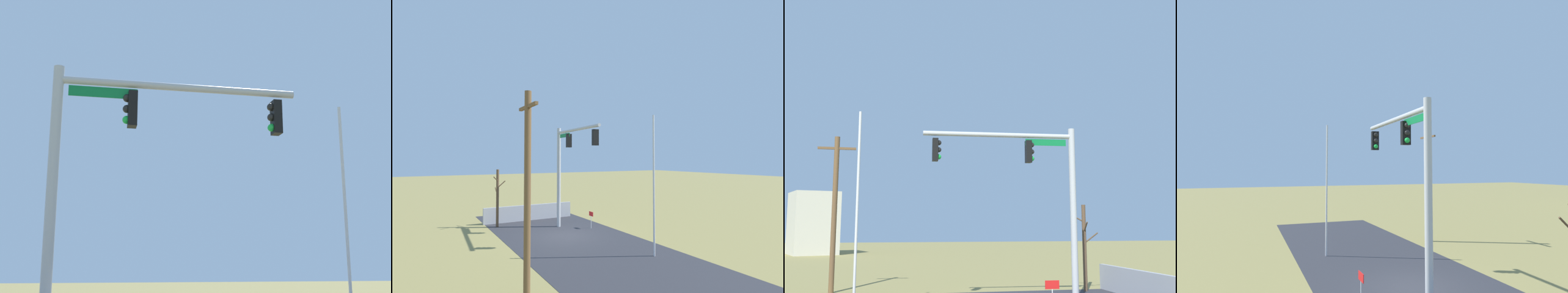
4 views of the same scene
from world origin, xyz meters
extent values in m
cylinder|color=#B2B5BA|center=(2.74, -0.76, 3.74)|extent=(0.28, 0.28, 7.48)
cylinder|color=#B2B5BA|center=(-0.49, -0.58, 7.13)|extent=(6.47, 0.56, 0.20)
cube|color=#0F7238|center=(1.58, -0.69, 6.85)|extent=(1.80, 0.13, 0.28)
cube|color=black|center=(0.81, -0.65, 6.43)|extent=(0.26, 0.37, 0.96)
sphere|color=black|center=(0.96, -0.66, 6.73)|extent=(0.22, 0.22, 0.22)
sphere|color=black|center=(0.96, -0.66, 6.43)|extent=(0.22, 0.22, 0.22)
sphere|color=green|center=(0.96, -0.66, 6.13)|extent=(0.22, 0.22, 0.22)
cube|color=black|center=(-3.20, -0.43, 6.43)|extent=(0.26, 0.37, 0.96)
sphere|color=black|center=(-3.05, -0.44, 6.73)|extent=(0.22, 0.22, 0.22)
sphere|color=black|center=(-3.05, -0.44, 6.43)|extent=(0.22, 0.22, 0.22)
sphere|color=green|center=(-3.05, -0.44, 6.13)|extent=(0.22, 0.22, 0.22)
cylinder|color=silver|center=(-6.25, -2.25, 3.76)|extent=(0.10, 0.10, 7.53)
camera|label=1|loc=(2.56, 12.75, 2.30)|focal=48.54mm
camera|label=2|loc=(-19.09, 9.10, 5.23)|focal=28.76mm
camera|label=3|loc=(-5.62, -21.54, 3.30)|focal=46.90mm
camera|label=4|loc=(12.90, -6.63, 5.03)|focal=30.83mm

